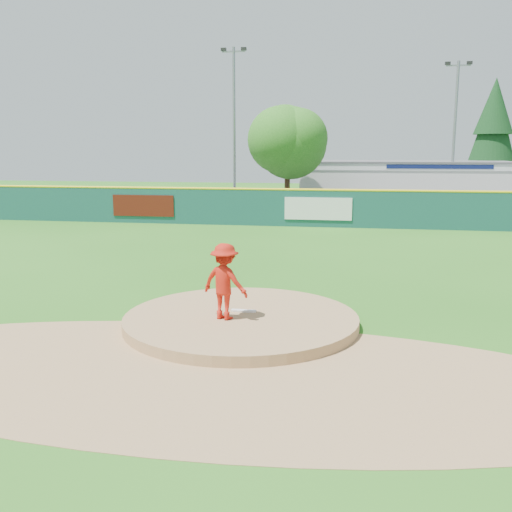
% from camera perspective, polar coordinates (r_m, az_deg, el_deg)
% --- Properties ---
extents(ground, '(120.00, 120.00, 0.00)m').
position_cam_1_polar(ground, '(13.55, -1.50, -6.94)').
color(ground, '#286B19').
rests_on(ground, ground).
extents(pitchers_mound, '(5.50, 5.50, 0.50)m').
position_cam_1_polar(pitchers_mound, '(13.55, -1.50, -6.94)').
color(pitchers_mound, '#9E774C').
rests_on(pitchers_mound, ground).
extents(pitching_rubber, '(0.60, 0.15, 0.04)m').
position_cam_1_polar(pitching_rubber, '(13.75, -1.25, -5.50)').
color(pitching_rubber, white).
rests_on(pitching_rubber, pitchers_mound).
extents(infield_dirt_arc, '(15.40, 15.40, 0.01)m').
position_cam_1_polar(infield_dirt_arc, '(10.79, -4.76, -11.59)').
color(infield_dirt_arc, '#9E774C').
rests_on(infield_dirt_arc, ground).
extents(parking_lot, '(44.00, 16.00, 0.02)m').
position_cam_1_polar(parking_lot, '(39.95, 6.32, 4.60)').
color(parking_lot, '#38383A').
rests_on(parking_lot, ground).
extents(pitcher, '(1.29, 1.00, 1.75)m').
position_cam_1_polar(pitcher, '(12.99, -3.14, -2.56)').
color(pitcher, red).
rests_on(pitcher, pitchers_mound).
extents(van, '(4.77, 3.62, 1.20)m').
position_cam_1_polar(van, '(36.63, -0.35, 5.09)').
color(van, silver).
rests_on(van, parking_lot).
extents(pool_building_grp, '(15.20, 8.20, 3.31)m').
position_cam_1_polar(pool_building_grp, '(44.85, 14.53, 7.08)').
color(pool_building_grp, silver).
rests_on(pool_building_grp, ground).
extents(fence_banners, '(13.47, 0.04, 1.20)m').
position_cam_1_polar(fence_banners, '(31.52, -2.80, 4.90)').
color(fence_banners, '#53150B').
rests_on(fence_banners, ground).
extents(playground_slide, '(1.11, 3.14, 1.73)m').
position_cam_1_polar(playground_slide, '(38.78, -16.92, 5.32)').
color(playground_slide, blue).
rests_on(playground_slide, ground).
extents(outfield_fence, '(40.00, 0.14, 2.07)m').
position_cam_1_polar(outfield_fence, '(30.91, 5.23, 4.93)').
color(outfield_fence, '#164944').
rests_on(outfield_fence, ground).
extents(deciduous_tree, '(5.60, 5.60, 7.36)m').
position_cam_1_polar(deciduous_tree, '(37.94, 3.18, 11.21)').
color(deciduous_tree, '#382314').
rests_on(deciduous_tree, ground).
extents(conifer_tree, '(4.40, 4.40, 9.50)m').
position_cam_1_polar(conifer_tree, '(49.78, 22.61, 11.40)').
color(conifer_tree, '#382314').
rests_on(conifer_tree, ground).
extents(light_pole_left, '(1.75, 0.25, 11.00)m').
position_cam_1_polar(light_pole_left, '(40.63, -2.20, 13.28)').
color(light_pole_left, gray).
rests_on(light_pole_left, ground).
extents(light_pole_right, '(1.75, 0.25, 10.00)m').
position_cam_1_polar(light_pole_right, '(42.17, 19.24, 11.93)').
color(light_pole_right, gray).
rests_on(light_pole_right, ground).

